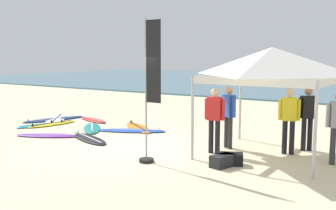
% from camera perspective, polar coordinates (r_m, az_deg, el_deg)
% --- Properties ---
extents(ground_plane, '(80.00, 80.00, 0.00)m').
position_cam_1_polar(ground_plane, '(10.85, -3.97, -6.34)').
color(ground_plane, beige).
extents(canopy_tent, '(3.00, 3.00, 2.75)m').
position_cam_1_polar(canopy_tent, '(10.13, 14.92, 6.11)').
color(canopy_tent, '#B7B7BC').
rests_on(canopy_tent, ground).
extents(surfboard_teal, '(1.88, 1.89, 0.19)m').
position_cam_1_polar(surfboard_teal, '(13.89, -11.02, -3.32)').
color(surfboard_teal, '#19847F').
rests_on(surfboard_teal, ground).
extents(surfboard_cyan, '(1.08, 1.90, 0.19)m').
position_cam_1_polar(surfboard_cyan, '(14.98, -17.88, -2.78)').
color(surfboard_cyan, '#23B2CC').
rests_on(surfboard_cyan, ground).
extents(surfboard_navy, '(1.39, 2.61, 0.19)m').
position_cam_1_polar(surfboard_navy, '(16.21, -16.30, -1.99)').
color(surfboard_navy, navy).
rests_on(surfboard_navy, ground).
extents(surfboard_blue, '(2.35, 1.61, 0.19)m').
position_cam_1_polar(surfboard_blue, '(13.26, -5.29, -3.71)').
color(surfboard_blue, blue).
rests_on(surfboard_blue, ground).
extents(surfboard_black, '(2.16, 1.30, 0.19)m').
position_cam_1_polar(surfboard_black, '(12.19, -11.46, -4.79)').
color(surfboard_black, black).
rests_on(surfboard_black, ground).
extents(surfboard_red, '(1.92, 1.06, 0.19)m').
position_cam_1_polar(surfboard_red, '(15.66, -10.84, -2.13)').
color(surfboard_red, red).
rests_on(surfboard_red, ground).
extents(surfboard_purple, '(2.12, 1.52, 0.19)m').
position_cam_1_polar(surfboard_purple, '(12.97, -16.92, -4.24)').
color(surfboard_purple, purple).
rests_on(surfboard_purple, ground).
extents(surfboard_yellow, '(0.77, 2.01, 0.19)m').
position_cam_1_polar(surfboard_yellow, '(15.07, -16.53, -2.67)').
color(surfboard_yellow, yellow).
rests_on(surfboard_yellow, ground).
extents(surfboard_orange, '(2.15, 1.76, 0.19)m').
position_cam_1_polar(surfboard_orange, '(13.81, -4.39, -3.27)').
color(surfboard_orange, orange).
rests_on(surfboard_orange, ground).
extents(surfboard_white, '(2.20, 2.44, 0.19)m').
position_cam_1_polar(surfboard_white, '(16.24, -15.95, -1.96)').
color(surfboard_white, white).
rests_on(surfboard_white, ground).
extents(person_yellow, '(0.52, 0.33, 1.71)m').
position_cam_1_polar(person_yellow, '(10.51, 17.24, -1.60)').
color(person_yellow, black).
rests_on(person_yellow, ground).
extents(person_black, '(0.42, 0.41, 1.71)m').
position_cam_1_polar(person_black, '(11.06, 19.69, -1.27)').
color(person_black, black).
rests_on(person_black, ground).
extents(person_blue, '(0.48, 0.38, 1.71)m').
position_cam_1_polar(person_blue, '(10.81, 8.83, -1.12)').
color(person_blue, '#2D2D33').
rests_on(person_blue, ground).
extents(person_red, '(0.55, 0.26, 1.71)m').
position_cam_1_polar(person_red, '(10.19, 6.80, -1.59)').
color(person_red, black).
rests_on(person_red, ground).
extents(banner_flag, '(0.60, 0.36, 3.40)m').
position_cam_1_polar(banner_flag, '(9.14, -2.65, 1.15)').
color(banner_flag, '#99999E').
rests_on(banner_flag, ground).
extents(gear_bag_near_tent, '(0.47, 0.66, 0.28)m').
position_cam_1_polar(gear_bag_near_tent, '(9.14, 8.00, -8.06)').
color(gear_bag_near_tent, '#232328').
rests_on(gear_bag_near_tent, ground).
extents(gear_bag_by_pole, '(0.68, 0.55, 0.28)m').
position_cam_1_polar(gear_bag_by_pole, '(9.33, 9.01, -7.76)').
color(gear_bag_by_pole, black).
rests_on(gear_bag_by_pole, ground).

